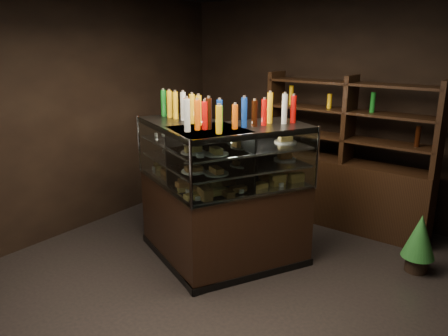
{
  "coord_description": "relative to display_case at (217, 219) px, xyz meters",
  "views": [
    {
      "loc": [
        2.3,
        -3.3,
        2.42
      ],
      "look_at": [
        -0.19,
        0.03,
        1.2
      ],
      "focal_mm": 35.0,
      "sensor_mm": 36.0,
      "label": 1
    }
  ],
  "objects": [
    {
      "name": "ground",
      "position": [
        0.44,
        -0.22,
        -0.52
      ],
      "size": [
        5.0,
        5.0,
        0.0
      ],
      "primitive_type": "plane",
      "color": "black",
      "rests_on": "ground"
    },
    {
      "name": "room_shell",
      "position": [
        0.44,
        -0.22,
        1.42
      ],
      "size": [
        5.02,
        5.02,
        3.01
      ],
      "color": "black",
      "rests_on": "ground"
    },
    {
      "name": "display_case",
      "position": [
        0.0,
        0.0,
        0.0
      ],
      "size": [
        1.98,
        1.62,
        1.58
      ],
      "rotation": [
        0.0,
        0.0,
        0.34
      ],
      "color": "black",
      "rests_on": "ground"
    },
    {
      "name": "food_display",
      "position": [
        0.0,
        -0.01,
        0.64
      ],
      "size": [
        1.56,
        1.25,
        0.48
      ],
      "color": "#BA7A42",
      "rests_on": "display_case"
    },
    {
      "name": "bottles_top",
      "position": [
        -0.0,
        0.0,
        1.19
      ],
      "size": [
        1.39,
        1.11,
        0.3
      ],
      "color": "yellow",
      "rests_on": "display_case"
    },
    {
      "name": "potted_conifer",
      "position": [
        1.86,
        1.13,
        -0.1
      ],
      "size": [
        0.35,
        0.35,
        0.74
      ],
      "rotation": [
        0.0,
        0.0,
        0.1
      ],
      "color": "black",
      "rests_on": "ground"
    },
    {
      "name": "back_shelving",
      "position": [
        0.72,
        1.83,
        0.09
      ],
      "size": [
        2.22,
        0.44,
        2.0
      ],
      "rotation": [
        0.0,
        0.0,
        -0.01
      ],
      "color": "black",
      "rests_on": "ground"
    }
  ]
}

